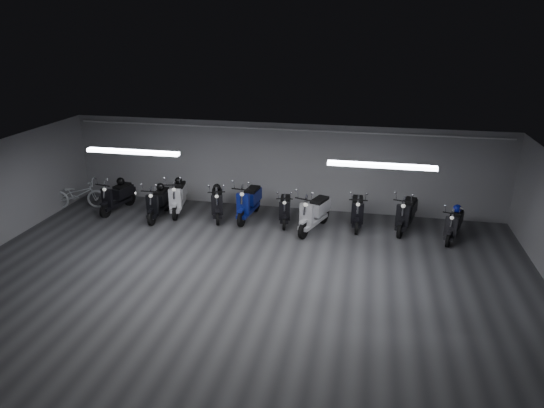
% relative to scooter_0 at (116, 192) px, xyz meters
% --- Properties ---
extents(floor, '(14.00, 10.00, 0.01)m').
position_rel_scooter_0_xyz_m(floor, '(5.10, -3.57, -0.66)').
color(floor, '#38393B').
rests_on(floor, ground).
extents(ceiling, '(14.00, 10.00, 0.01)m').
position_rel_scooter_0_xyz_m(ceiling, '(5.10, -3.57, 2.15)').
color(ceiling, gray).
rests_on(ceiling, ground).
extents(back_wall, '(14.00, 0.01, 2.80)m').
position_rel_scooter_0_xyz_m(back_wall, '(5.10, 1.43, 0.74)').
color(back_wall, gray).
rests_on(back_wall, ground).
extents(front_wall, '(14.00, 0.01, 2.80)m').
position_rel_scooter_0_xyz_m(front_wall, '(5.10, -8.58, 0.74)').
color(front_wall, gray).
rests_on(front_wall, ground).
extents(fluor_strip_left, '(2.40, 0.18, 0.08)m').
position_rel_scooter_0_xyz_m(fluor_strip_left, '(2.10, -2.57, 2.08)').
color(fluor_strip_left, white).
rests_on(fluor_strip_left, ceiling).
extents(fluor_strip_right, '(2.40, 0.18, 0.08)m').
position_rel_scooter_0_xyz_m(fluor_strip_right, '(8.10, -2.57, 2.08)').
color(fluor_strip_right, white).
rests_on(fluor_strip_right, ceiling).
extents(conduit, '(13.60, 0.05, 0.05)m').
position_rel_scooter_0_xyz_m(conduit, '(5.10, 1.35, 1.96)').
color(conduit, white).
rests_on(conduit, back_wall).
extents(scooter_0, '(0.92, 1.85, 1.32)m').
position_rel_scooter_0_xyz_m(scooter_0, '(0.00, 0.00, 0.00)').
color(scooter_0, black).
rests_on(scooter_0, floor).
extents(scooter_1, '(0.66, 1.80, 1.32)m').
position_rel_scooter_0_xyz_m(scooter_1, '(1.54, -0.25, 0.00)').
color(scooter_1, black).
rests_on(scooter_1, floor).
extents(scooter_2, '(1.00, 1.97, 1.40)m').
position_rel_scooter_0_xyz_m(scooter_2, '(1.97, 0.29, 0.04)').
color(scooter_2, silver).
rests_on(scooter_2, floor).
extents(scooter_3, '(1.07, 1.82, 1.29)m').
position_rel_scooter_0_xyz_m(scooter_3, '(3.32, 0.12, -0.01)').
color(scooter_3, black).
rests_on(scooter_3, floor).
extents(scooter_4, '(0.85, 2.00, 1.44)m').
position_rel_scooter_0_xyz_m(scooter_4, '(4.30, 0.25, 0.06)').
color(scooter_4, navy).
rests_on(scooter_4, floor).
extents(scooter_5, '(0.75, 1.66, 1.19)m').
position_rel_scooter_0_xyz_m(scooter_5, '(5.45, 0.15, -0.06)').
color(scooter_5, black).
rests_on(scooter_5, floor).
extents(scooter_6, '(1.28, 2.05, 1.45)m').
position_rel_scooter_0_xyz_m(scooter_6, '(6.39, -0.26, 0.07)').
color(scooter_6, silver).
rests_on(scooter_6, floor).
extents(scooter_7, '(0.64, 1.76, 1.29)m').
position_rel_scooter_0_xyz_m(scooter_7, '(7.61, 0.30, -0.01)').
color(scooter_7, black).
rests_on(scooter_7, floor).
extents(scooter_8, '(1.11, 1.95, 1.38)m').
position_rel_scooter_0_xyz_m(scooter_8, '(9.01, 0.30, 0.03)').
color(scooter_8, black).
rests_on(scooter_8, floor).
extents(scooter_9, '(1.04, 1.70, 1.20)m').
position_rel_scooter_0_xyz_m(scooter_9, '(10.28, -0.11, -0.06)').
color(scooter_9, black).
rests_on(scooter_9, floor).
extents(bicycle, '(1.91, 1.12, 1.17)m').
position_rel_scooter_0_xyz_m(bicycle, '(-1.40, -0.01, -0.07)').
color(bicycle, white).
rests_on(bicycle, floor).
extents(helmet_0, '(0.24, 0.24, 0.24)m').
position_rel_scooter_0_xyz_m(helmet_0, '(1.91, 0.54, 0.33)').
color(helmet_0, black).
rests_on(helmet_0, scooter_2).
extents(helmet_1, '(0.24, 0.24, 0.24)m').
position_rel_scooter_0_xyz_m(helmet_1, '(3.25, 0.35, 0.26)').
color(helmet_1, black).
rests_on(helmet_1, scooter_3).
extents(helmet_2, '(0.24, 0.24, 0.24)m').
position_rel_scooter_0_xyz_m(helmet_2, '(1.53, -0.00, 0.28)').
color(helmet_2, black).
rests_on(helmet_2, scooter_1).
extents(helmet_3, '(0.25, 0.25, 0.25)m').
position_rel_scooter_0_xyz_m(helmet_3, '(0.05, 0.24, 0.28)').
color(helmet_3, black).
rests_on(helmet_3, scooter_0).
extents(helmet_4, '(0.23, 0.23, 0.23)m').
position_rel_scooter_0_xyz_m(helmet_4, '(10.35, 0.10, 0.20)').
color(helmet_4, '#0C168E').
rests_on(helmet_4, scooter_9).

